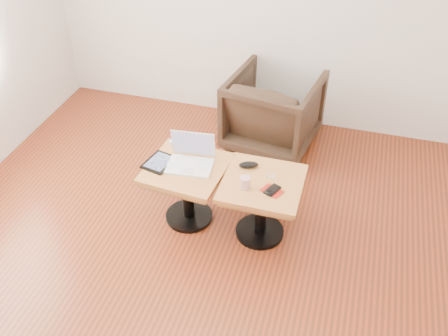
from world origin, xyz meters
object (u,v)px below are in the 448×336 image
(laptop, at_px, (191,159))
(armchair, at_px, (273,111))
(side_table_left, at_px, (187,180))
(striped_cup, at_px, (245,183))
(side_table_right, at_px, (262,195))

(laptop, distance_m, armchair, 1.23)
(side_table_left, height_order, armchair, armchair)
(laptop, height_order, striped_cup, laptop)
(side_table_left, relative_size, laptop, 1.75)
(side_table_left, height_order, side_table_right, same)
(laptop, relative_size, striped_cup, 3.84)
(side_table_left, bearing_deg, armchair, 75.61)
(laptop, xyz_separation_m, armchair, (0.39, 1.15, -0.21))
(side_table_right, relative_size, laptop, 1.62)
(side_table_right, xyz_separation_m, armchair, (-0.16, 1.20, -0.03))
(side_table_right, distance_m, striped_cup, 0.23)
(laptop, relative_size, armchair, 0.45)
(side_table_left, relative_size, side_table_right, 1.08)
(side_table_right, bearing_deg, side_table_left, 178.86)
(side_table_right, distance_m, laptop, 0.59)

